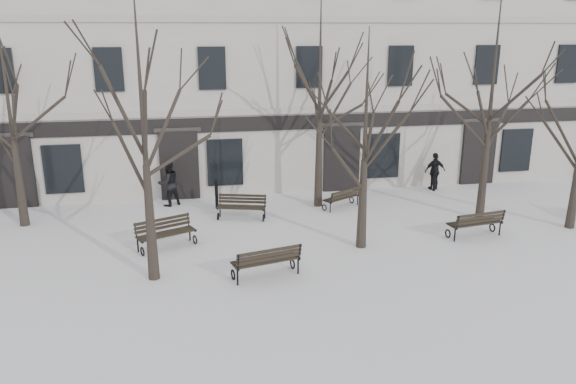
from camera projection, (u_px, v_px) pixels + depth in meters
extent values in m
plane|color=silver|center=(300.00, 268.00, 16.90)|extent=(100.00, 100.00, 0.00)
cube|color=#B9B3AB|center=(247.00, 59.00, 27.63)|extent=(40.00, 10.00, 11.00)
cube|color=#A4A097|center=(262.00, 112.00, 23.42)|extent=(40.00, 0.12, 0.25)
cube|color=#A4A097|center=(261.00, 19.00, 22.38)|extent=(40.00, 0.12, 0.25)
cube|color=black|center=(262.00, 124.00, 23.55)|extent=(40.00, 0.10, 0.60)
cube|color=black|center=(13.00, 172.00, 22.24)|extent=(1.60, 0.22, 2.90)
cube|color=#2D2B28|center=(7.00, 135.00, 21.78)|extent=(1.90, 0.08, 0.18)
cube|color=black|center=(63.00, 169.00, 22.57)|extent=(1.50, 0.14, 2.00)
cube|color=black|center=(179.00, 165.00, 23.38)|extent=(1.60, 0.22, 2.90)
cube|color=#2D2B28|center=(177.00, 130.00, 22.92)|extent=(1.90, 0.08, 0.18)
cube|color=black|center=(225.00, 162.00, 23.71)|extent=(1.50, 0.14, 2.00)
cube|color=black|center=(342.00, 159.00, 24.60)|extent=(1.60, 0.22, 2.90)
cube|color=#2D2B28|center=(343.00, 125.00, 24.14)|extent=(1.90, 0.08, 0.18)
cube|color=black|center=(383.00, 156.00, 24.93)|extent=(1.50, 0.14, 2.00)
cube|color=black|center=(478.00, 153.00, 25.74)|extent=(1.60, 0.22, 2.90)
cube|color=#2D2B28|center=(482.00, 120.00, 25.28)|extent=(1.90, 0.08, 0.18)
cube|color=black|center=(516.00, 150.00, 26.07)|extent=(1.50, 0.14, 2.00)
cube|color=black|center=(109.00, 70.00, 21.84)|extent=(1.10, 0.14, 1.70)
cube|color=black|center=(212.00, 68.00, 22.54)|extent=(1.10, 0.14, 1.70)
cube|color=black|center=(309.00, 67.00, 23.24)|extent=(1.10, 0.14, 1.70)
cube|color=black|center=(400.00, 66.00, 23.94)|extent=(1.10, 0.14, 1.70)
cube|color=black|center=(487.00, 65.00, 24.64)|extent=(1.10, 0.14, 1.70)
cube|color=black|center=(568.00, 64.00, 25.34)|extent=(1.10, 0.14, 1.70)
cone|color=black|center=(150.00, 224.00, 15.74)|extent=(0.34, 0.34, 3.35)
cone|color=black|center=(362.00, 204.00, 18.14)|extent=(0.34, 0.34, 2.95)
cone|color=black|center=(575.00, 190.00, 19.95)|extent=(0.34, 0.34, 2.84)
cone|color=black|center=(19.00, 183.00, 20.14)|extent=(0.34, 0.34, 3.18)
cone|color=black|center=(319.00, 163.00, 22.34)|extent=(0.34, 0.34, 3.56)
cone|color=black|center=(484.00, 173.00, 20.85)|extent=(0.34, 0.34, 3.55)
torus|color=black|center=(142.00, 252.00, 17.76)|extent=(0.18, 0.31, 0.31)
cylinder|color=black|center=(138.00, 245.00, 18.03)|extent=(0.05, 0.05, 0.48)
cube|color=black|center=(139.00, 240.00, 17.81)|extent=(0.29, 0.56, 0.05)
torus|color=black|center=(195.00, 240.00, 18.75)|extent=(0.18, 0.31, 0.31)
cylinder|color=black|center=(190.00, 234.00, 19.03)|extent=(0.05, 0.05, 0.48)
cube|color=black|center=(192.00, 229.00, 18.81)|extent=(0.29, 0.56, 0.05)
cube|color=black|center=(169.00, 236.00, 18.12)|extent=(1.80, 0.88, 0.04)
cube|color=black|center=(167.00, 234.00, 18.24)|extent=(1.80, 0.88, 0.04)
cube|color=black|center=(166.00, 233.00, 18.36)|extent=(1.80, 0.88, 0.04)
cube|color=black|center=(164.00, 232.00, 18.48)|extent=(1.80, 0.88, 0.04)
cube|color=black|center=(163.00, 227.00, 18.47)|extent=(1.78, 0.83, 0.10)
cube|color=black|center=(162.00, 223.00, 18.45)|extent=(1.78, 0.83, 0.10)
cube|color=black|center=(162.00, 220.00, 18.43)|extent=(1.78, 0.83, 0.10)
cylinder|color=black|center=(136.00, 231.00, 17.97)|extent=(0.10, 0.16, 0.53)
cylinder|color=black|center=(188.00, 220.00, 18.97)|extent=(0.10, 0.16, 0.53)
torus|color=black|center=(292.00, 264.00, 16.81)|extent=(0.13, 0.32, 0.32)
cylinder|color=black|center=(298.00, 266.00, 16.44)|extent=(0.06, 0.06, 0.50)
cube|color=black|center=(295.00, 256.00, 16.54)|extent=(0.20, 0.60, 0.06)
torus|color=black|center=(233.00, 275.00, 16.07)|extent=(0.13, 0.32, 0.32)
cylinder|color=black|center=(238.00, 277.00, 15.70)|extent=(0.06, 0.06, 0.50)
cube|color=black|center=(235.00, 266.00, 15.80)|extent=(0.20, 0.60, 0.06)
cube|color=black|center=(263.00, 257.00, 16.38)|extent=(1.95, 0.57, 0.04)
cube|color=black|center=(265.00, 259.00, 16.24)|extent=(1.95, 0.57, 0.04)
cube|color=black|center=(267.00, 261.00, 16.11)|extent=(1.95, 0.57, 0.04)
cube|color=black|center=(269.00, 263.00, 15.97)|extent=(1.95, 0.57, 0.04)
cube|color=black|center=(269.00, 259.00, 15.89)|extent=(1.94, 0.51, 0.10)
cube|color=black|center=(270.00, 255.00, 15.83)|extent=(1.94, 0.51, 0.10)
cube|color=black|center=(270.00, 251.00, 15.78)|extent=(1.94, 0.51, 0.10)
cylinder|color=black|center=(299.00, 252.00, 16.23)|extent=(0.08, 0.16, 0.55)
cylinder|color=black|center=(238.00, 263.00, 15.49)|extent=(0.08, 0.16, 0.55)
torus|color=black|center=(492.00, 228.00, 19.88)|extent=(0.10, 0.32, 0.31)
cylinder|color=black|center=(500.00, 229.00, 19.50)|extent=(0.05, 0.05, 0.49)
cube|color=black|center=(497.00, 220.00, 19.61)|extent=(0.14, 0.60, 0.05)
torus|color=black|center=(448.00, 234.00, 19.30)|extent=(0.10, 0.32, 0.31)
cylinder|color=black|center=(455.00, 235.00, 18.92)|extent=(0.05, 0.05, 0.49)
cube|color=black|center=(452.00, 226.00, 19.03)|extent=(0.14, 0.60, 0.05)
cube|color=black|center=(470.00, 221.00, 19.53)|extent=(1.94, 0.39, 0.04)
cube|color=black|center=(473.00, 222.00, 19.39)|extent=(1.94, 0.39, 0.04)
cube|color=black|center=(476.00, 223.00, 19.26)|extent=(1.94, 0.39, 0.04)
cube|color=black|center=(479.00, 225.00, 19.12)|extent=(1.94, 0.39, 0.04)
cube|color=black|center=(480.00, 221.00, 19.04)|extent=(1.93, 0.33, 0.10)
cube|color=black|center=(481.00, 218.00, 18.98)|extent=(1.93, 0.33, 0.10)
cube|color=black|center=(482.00, 214.00, 18.92)|extent=(1.93, 0.33, 0.10)
cylinder|color=black|center=(503.00, 217.00, 19.29)|extent=(0.07, 0.16, 0.54)
cylinder|color=black|center=(457.00, 223.00, 18.72)|extent=(0.07, 0.16, 0.54)
torus|color=black|center=(218.00, 216.00, 21.10)|extent=(0.13, 0.30, 0.29)
cylinder|color=black|center=(220.00, 211.00, 21.42)|extent=(0.05, 0.05, 0.46)
cube|color=black|center=(219.00, 207.00, 21.18)|extent=(0.20, 0.55, 0.05)
torus|color=black|center=(264.00, 218.00, 20.95)|extent=(0.13, 0.30, 0.29)
cylinder|color=black|center=(265.00, 212.00, 21.27)|extent=(0.05, 0.05, 0.46)
cube|color=black|center=(264.00, 208.00, 21.03)|extent=(0.20, 0.55, 0.05)
cube|color=black|center=(240.00, 209.00, 20.89)|extent=(1.78, 0.58, 0.04)
cube|color=black|center=(241.00, 208.00, 21.03)|extent=(1.78, 0.58, 0.04)
cube|color=black|center=(242.00, 207.00, 21.16)|extent=(1.78, 0.58, 0.04)
cube|color=black|center=(242.00, 205.00, 21.30)|extent=(1.78, 0.58, 0.04)
cube|color=black|center=(242.00, 202.00, 21.30)|extent=(1.77, 0.53, 0.09)
cube|color=black|center=(242.00, 199.00, 21.29)|extent=(1.77, 0.53, 0.09)
cube|color=black|center=(242.00, 195.00, 21.27)|extent=(1.77, 0.53, 0.09)
cylinder|color=black|center=(220.00, 200.00, 21.38)|extent=(0.08, 0.15, 0.50)
cylinder|color=black|center=(265.00, 201.00, 21.23)|extent=(0.08, 0.15, 0.50)
torus|color=black|center=(352.00, 200.00, 23.15)|extent=(0.17, 0.25, 0.27)
cylinder|color=black|center=(358.00, 200.00, 22.88)|extent=(0.05, 0.05, 0.41)
cube|color=black|center=(355.00, 194.00, 22.95)|extent=(0.29, 0.46, 0.05)
torus|color=black|center=(324.00, 208.00, 22.19)|extent=(0.17, 0.25, 0.27)
cylinder|color=black|center=(330.00, 208.00, 21.92)|extent=(0.05, 0.05, 0.41)
cube|color=black|center=(327.00, 202.00, 21.98)|extent=(0.29, 0.46, 0.05)
cube|color=black|center=(338.00, 196.00, 22.61)|extent=(1.47, 0.88, 0.03)
cube|color=black|center=(340.00, 197.00, 22.51)|extent=(1.47, 0.88, 0.03)
cube|color=black|center=(342.00, 198.00, 22.42)|extent=(1.47, 0.88, 0.03)
cube|color=black|center=(345.00, 199.00, 22.33)|extent=(1.47, 0.88, 0.03)
cube|color=black|center=(345.00, 196.00, 22.27)|extent=(1.45, 0.84, 0.08)
cube|color=black|center=(346.00, 193.00, 22.22)|extent=(1.45, 0.84, 0.08)
cube|color=black|center=(346.00, 191.00, 22.17)|extent=(1.45, 0.84, 0.08)
cylinder|color=black|center=(359.00, 191.00, 22.72)|extent=(0.10, 0.13, 0.45)
cylinder|color=black|center=(332.00, 199.00, 21.76)|extent=(0.10, 0.13, 0.45)
cylinder|color=black|center=(217.00, 195.00, 22.35)|extent=(0.13, 0.13, 1.09)
sphere|color=black|center=(216.00, 182.00, 22.19)|extent=(0.15, 0.15, 0.15)
cylinder|color=black|center=(435.00, 180.00, 24.78)|extent=(0.12, 0.12, 1.04)
sphere|color=black|center=(435.00, 168.00, 24.63)|extent=(0.15, 0.15, 0.15)
imported|color=black|center=(170.00, 205.00, 22.88)|extent=(1.15, 1.08, 1.89)
imported|color=black|center=(434.00, 189.00, 25.18)|extent=(0.99, 0.44, 1.66)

